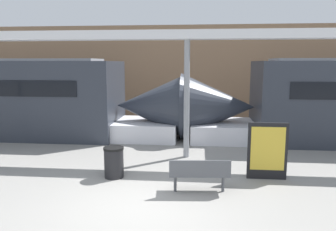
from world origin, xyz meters
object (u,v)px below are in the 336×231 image
object	(u,v)px
trash_bin	(114,162)
support_column_near	(187,100)
poster_board	(267,151)
bench_near	(200,172)

from	to	relation	value
trash_bin	support_column_near	size ratio (longest dim) A/B	0.22
trash_bin	poster_board	distance (m)	4.06
bench_near	poster_board	world-z (taller)	poster_board
bench_near	trash_bin	bearing A→B (deg)	154.80
bench_near	trash_bin	world-z (taller)	same
bench_near	poster_board	xyz separation A→B (m)	(1.76, 1.10, 0.27)
poster_board	support_column_near	size ratio (longest dim) A/B	0.40
poster_board	support_column_near	xyz separation A→B (m)	(-2.19, 1.86, 1.11)
trash_bin	support_column_near	distance (m)	3.16
support_column_near	poster_board	bearing A→B (deg)	-40.35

